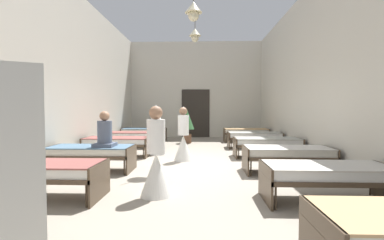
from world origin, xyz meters
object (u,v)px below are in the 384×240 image
at_px(bed_right_row_4, 254,136).
at_px(nurse_mid_aisle, 183,141).
at_px(bed_left_row_5, 144,131).
at_px(bed_right_row_3, 267,142).
at_px(bed_left_row_4, 133,136).
at_px(bed_left_row_1, 42,171).
at_px(nurse_near_aisle, 156,137).
at_px(bed_right_row_2, 287,153).
at_px(bed_right_row_1, 327,174).
at_px(nurse_far_aisle, 156,164).
at_px(bed_left_row_3, 117,142).
at_px(bed_right_row_5, 246,132).
at_px(bed_left_row_2, 91,152).
at_px(patient_seated_primary, 105,134).
at_px(potted_plant, 187,122).

relative_size(bed_right_row_4, nurse_mid_aisle, 1.28).
relative_size(bed_left_row_5, nurse_mid_aisle, 1.28).
distance_m(bed_right_row_3, bed_left_row_4, 4.83).
bearing_deg(bed_left_row_1, nurse_near_aisle, 75.29).
bearing_deg(bed_right_row_2, bed_right_row_1, -90.00).
distance_m(bed_left_row_1, nurse_far_aisle, 1.80).
bearing_deg(bed_left_row_3, bed_right_row_1, -40.58).
bearing_deg(bed_right_row_2, bed_right_row_5, 90.00).
xyz_separation_m(bed_left_row_3, bed_left_row_5, (0.00, 3.80, 0.00)).
relative_size(bed_left_row_2, bed_left_row_3, 1.00).
height_order(bed_right_row_1, patient_seated_primary, patient_seated_primary).
relative_size(bed_left_row_1, nurse_mid_aisle, 1.28).
distance_m(bed_left_row_2, bed_right_row_2, 4.44).
bearing_deg(bed_right_row_5, bed_right_row_1, -90.00).
height_order(bed_left_row_3, potted_plant, potted_plant).
xyz_separation_m(bed_left_row_1, bed_right_row_5, (4.44, 7.60, 0.00)).
bearing_deg(bed_right_row_2, bed_left_row_4, 139.42).
xyz_separation_m(bed_left_row_1, bed_right_row_3, (4.44, 3.80, 0.00)).
bearing_deg(bed_left_row_3, bed_left_row_4, 90.00).
bearing_deg(bed_left_row_5, bed_right_row_2, -52.11).
bearing_deg(nurse_near_aisle, potted_plant, 50.15).
distance_m(bed_right_row_4, bed_right_row_5, 1.90).
relative_size(bed_left_row_3, nurse_mid_aisle, 1.28).
height_order(bed_left_row_4, nurse_near_aisle, nurse_near_aisle).
xyz_separation_m(bed_left_row_2, bed_right_row_2, (4.44, 0.00, 0.00)).
bearing_deg(bed_right_row_1, bed_left_row_4, 127.89).
relative_size(bed_right_row_2, potted_plant, 1.37).
distance_m(bed_left_row_2, bed_left_row_5, 5.70).
xyz_separation_m(bed_left_row_5, patient_seated_primary, (0.35, -5.77, 0.43)).
height_order(bed_left_row_4, bed_right_row_5, same).
bearing_deg(bed_right_row_3, nurse_near_aisle, 172.76).
height_order(bed_right_row_2, bed_left_row_3, same).
height_order(bed_right_row_5, nurse_near_aisle, nurse_near_aisle).
height_order(bed_left_row_3, patient_seated_primary, patient_seated_primary).
distance_m(bed_left_row_1, patient_seated_primary, 1.91).
height_order(bed_right_row_1, bed_left_row_4, same).
bearing_deg(potted_plant, bed_left_row_3, -120.59).
relative_size(bed_right_row_5, potted_plant, 1.37).
distance_m(bed_right_row_2, nurse_far_aisle, 3.15).
height_order(bed_left_row_3, bed_right_row_4, same).
relative_size(bed_right_row_3, nurse_far_aisle, 1.28).
height_order(bed_left_row_2, nurse_far_aisle, nurse_far_aisle).
bearing_deg(bed_right_row_4, patient_seated_primary, -136.54).
distance_m(bed_left_row_1, bed_right_row_5, 8.80).
bearing_deg(bed_left_row_1, bed_right_row_1, 0.00).
xyz_separation_m(bed_right_row_1, bed_right_row_2, (0.00, 1.90, 0.00)).
bearing_deg(nurse_far_aisle, patient_seated_primary, 112.90).
bearing_deg(bed_left_row_3, bed_right_row_4, 23.18).
xyz_separation_m(bed_left_row_5, nurse_near_aisle, (1.11, -3.38, 0.09)).
relative_size(nurse_near_aisle, patient_seated_primary, 1.86).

